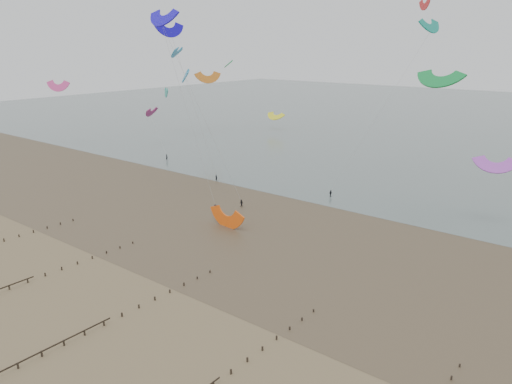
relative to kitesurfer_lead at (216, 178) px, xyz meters
The scene contains 6 objects.
ground 58.71m from the kitesurfer_lead, 58.95° to the right, with size 500.00×500.00×0.00m, color brown.
sea_and_shore 30.66m from the kitesurfer_lead, 31.24° to the right, with size 500.00×665.00×0.03m.
kitesurfer_lead is the anchor object (origin of this frame).
kitesurfers 61.38m from the kitesurfer_lead, ahead, with size 136.15×28.54×1.87m.
grounded_kite 32.32m from the kitesurfer_lead, 43.78° to the right, with size 7.36×3.86×5.61m, color #FF5910, non-canonical shape.
kites_airborne 46.31m from the kitesurfer_lead, 62.61° to the left, with size 231.30×124.37×45.11m.
Camera 1 is at (51.19, -36.34, 32.57)m, focal length 35.00 mm.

